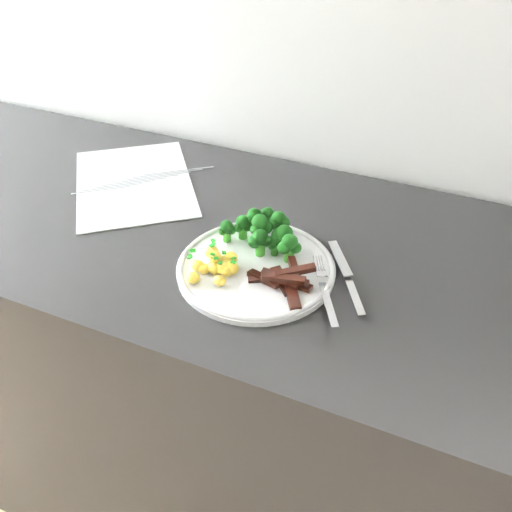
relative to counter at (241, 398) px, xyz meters
The scene contains 8 objects.
counter is the anchor object (origin of this frame).
recipe_paper 0.52m from the counter, 162.16° to the left, with size 0.37×0.38×0.00m.
plate 0.45m from the counter, 46.53° to the right, with size 0.25×0.25×0.01m.
broccoli 0.48m from the counter, 10.30° to the right, with size 0.15×0.11×0.06m.
potatoes 0.47m from the counter, 82.36° to the right, with size 0.08×0.09×0.04m.
beef_strips 0.48m from the counter, 36.75° to the right, with size 0.11×0.10×0.03m.
fork 0.50m from the counter, 26.62° to the right, with size 0.09×0.15×0.01m.
knife 0.49m from the counter, 13.73° to the right, with size 0.10×0.16×0.02m.
Camera 1 is at (0.46, 0.99, 1.42)m, focal length 38.85 mm.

